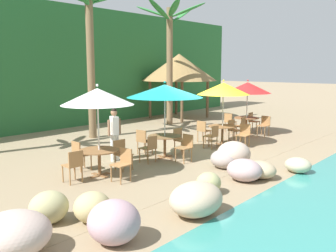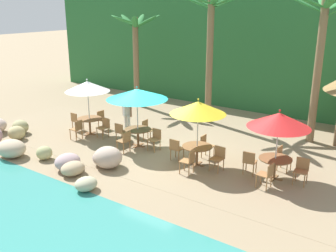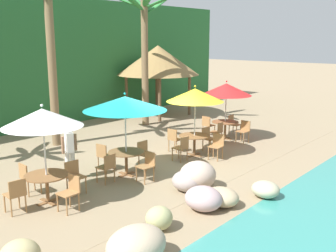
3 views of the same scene
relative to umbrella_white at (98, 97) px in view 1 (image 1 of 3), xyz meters
The scene contains 32 objects.
ground_plane 4.49m from the umbrella_white, ahead, with size 120.00×120.00×0.00m, color #937F60.
terrace_deck 4.49m from the umbrella_white, ahead, with size 18.00×5.20×0.01m.
foliage_backdrop 9.81m from the umbrella_white, 66.39° to the left, with size 28.00×2.40×6.00m.
rock_seawall 3.42m from the umbrella_white, 91.83° to the right, with size 8.58×2.95×0.78m.
umbrella_white is the anchor object (origin of this frame).
dining_table_white 1.58m from the umbrella_white, 90.00° to the right, with size 1.10×1.10×0.74m.
chair_white_seaward 1.89m from the umbrella_white, ahead, with size 0.45×0.45×0.87m.
chair_white_inland 1.89m from the umbrella_white, 92.69° to the left, with size 0.45×0.44×0.87m.
chair_white_left 1.89m from the umbrella_white, behind, with size 0.45×0.45×0.87m.
chair_white_right 1.89m from the umbrella_white, 82.45° to the right, with size 0.44×0.43×0.87m.
umbrella_teal 2.77m from the umbrella_white, ahead, with size 2.49×2.49×2.54m.
dining_table_teal 3.19m from the umbrella_white, ahead, with size 1.10×1.10×0.74m.
chair_teal_seaward 4.00m from the umbrella_white, ahead, with size 0.44×0.45×0.87m.
chair_teal_inland 3.22m from the umbrella_white, 18.76° to the left, with size 0.46×0.46×0.87m.
chair_teal_left 2.56m from the umbrella_white, ahead, with size 0.43×0.44×0.87m.
chair_teal_right 3.37m from the umbrella_white, 16.09° to the right, with size 0.46×0.45×0.87m.
umbrella_yellow 5.79m from the umbrella_white, ahead, with size 2.00×2.00×2.51m.
dining_table_yellow 6.01m from the umbrella_white, ahead, with size 1.10×1.10×0.74m.
chair_yellow_seaward 6.86m from the umbrella_white, ahead, with size 0.45×0.46×0.87m.
chair_yellow_inland 5.95m from the umbrella_white, ahead, with size 0.44×0.43×0.87m.
chair_yellow_left 5.23m from the umbrella_white, ahead, with size 0.43×0.44×0.87m.
chair_yellow_right 6.30m from the umbrella_white, 10.34° to the right, with size 0.47×0.46×0.87m.
umbrella_red 8.54m from the umbrella_white, ahead, with size 2.06×2.06×2.43m.
dining_table_red 8.68m from the umbrella_white, ahead, with size 1.10×1.10×0.74m.
chair_red_seaward 9.53m from the umbrella_white, ahead, with size 0.45×0.45×0.87m.
chair_red_inland 8.72m from the umbrella_white, ahead, with size 0.45×0.44×0.87m.
chair_red_left 7.88m from the umbrella_white, ahead, with size 0.47×0.48×0.87m.
chair_red_right 8.77m from the umbrella_white, ahead, with size 0.45×0.44×0.87m.
palm_tree_second 6.21m from the umbrella_white, 53.88° to the left, with size 3.36×3.46×6.20m.
palm_tree_third 9.89m from the umbrella_white, 29.27° to the left, with size 3.63×3.56×6.21m.
palapa_hut 12.26m from the umbrella_white, 29.12° to the left, with size 4.38×4.38×3.74m.
waiter_in_white 2.09m from the umbrella_white, 34.88° to the left, with size 0.52×0.39×1.70m.
Camera 1 is at (-10.22, -7.95, 2.98)m, focal length 39.95 mm.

